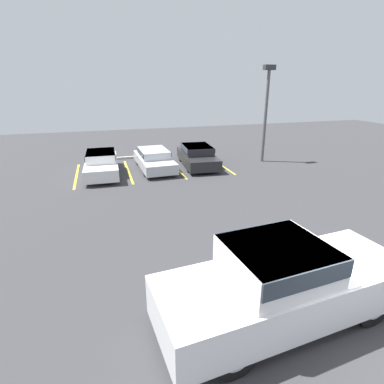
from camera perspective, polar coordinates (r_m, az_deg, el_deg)
ground_plane at (r=7.73m, az=24.02°, el=-21.37°), size 60.00×60.00×0.00m
stall_stripe_a at (r=18.00m, az=-21.13°, el=2.95°), size 0.12×4.98×0.01m
stall_stripe_b at (r=17.99m, az=-12.02°, el=3.88°), size 0.12×4.98×0.01m
stall_stripe_c at (r=18.43m, az=-3.12°, el=4.68°), size 0.12×4.98×0.01m
stall_stripe_d at (r=19.29m, az=5.20°, el=5.33°), size 0.12×4.98×0.01m
pickup_truck at (r=6.91m, az=17.38°, el=-16.11°), size 5.72×2.40×1.88m
parked_sedan_a at (r=17.65m, az=-16.86°, el=5.42°), size 1.87×4.70×1.28m
parked_sedan_b at (r=18.13m, az=-7.25°, el=6.35°), size 1.91×4.54×1.18m
parked_sedan_c at (r=18.72m, az=1.01°, el=7.05°), size 2.20×4.64×1.25m
light_post at (r=19.93m, az=13.99°, el=15.86°), size 0.70×0.36×5.90m
wheel_stop_curb at (r=21.06m, az=-12.52°, el=6.39°), size 1.74×0.20×0.14m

